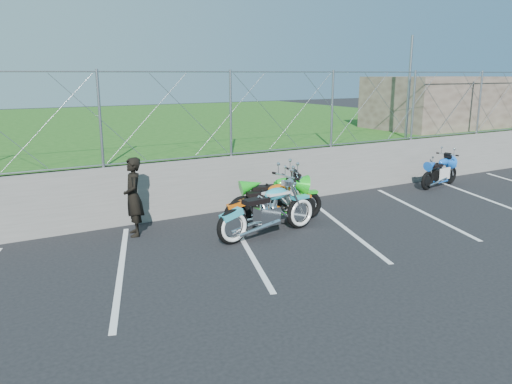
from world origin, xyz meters
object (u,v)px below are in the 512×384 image
sportbike_blue (440,173)px  person_standing (133,197)px  sportbike_green (277,200)px  naked_orange (272,205)px  cruiser_turquoise (269,213)px

sportbike_blue → person_standing: size_ratio=1.12×
sportbike_green → sportbike_blue: (5.95, 0.59, -0.08)m
naked_orange → person_standing: bearing=175.8°
naked_orange → sportbike_blue: 6.25m
cruiser_turquoise → sportbike_blue: size_ratio=1.34×
cruiser_turquoise → person_standing: person_standing is taller
sportbike_green → sportbike_blue: sportbike_green is taller
naked_orange → person_standing: size_ratio=1.29×
cruiser_turquoise → person_standing: size_ratio=1.51×
sportbike_green → naked_orange: bearing=-131.4°
naked_orange → cruiser_turquoise: bearing=-114.3°
sportbike_green → cruiser_turquoise: bearing=-118.2°
cruiser_turquoise → naked_orange: bearing=47.0°
sportbike_green → sportbike_blue: bearing=19.6°
sportbike_green → sportbike_blue: size_ratio=1.19×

